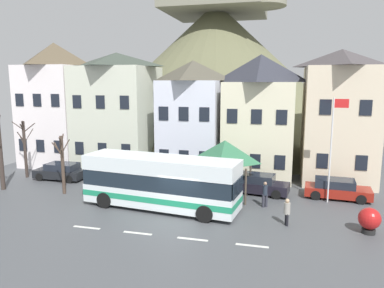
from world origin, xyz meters
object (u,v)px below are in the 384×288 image
(hilltop_castle, at_px, (216,70))
(bare_tree_01, at_px, (0,153))
(bus_shelter, at_px, (225,151))
(townhouse_04, at_px, (338,116))
(townhouse_02, at_px, (193,117))
(townhouse_03, at_px, (259,116))
(parked_car_00, at_px, (61,171))
(parked_car_03, at_px, (258,184))
(harbour_buoy, at_px, (369,219))
(public_bench, at_px, (238,180))
(bare_tree_02, at_px, (25,147))
(parked_car_02, at_px, (117,172))
(parked_car_01, at_px, (337,189))
(pedestrian_00, at_px, (287,210))
(pedestrian_01, at_px, (265,194))
(bare_tree_00, at_px, (62,162))
(transit_bus, at_px, (161,183))
(townhouse_01, at_px, (118,111))
(flagpole, at_px, (333,143))

(hilltop_castle, bearing_deg, bare_tree_01, -112.38)
(hilltop_castle, xyz_separation_m, bus_shelter, (5.23, -23.86, -6.27))
(townhouse_04, bearing_deg, townhouse_02, -177.92)
(townhouse_03, bearing_deg, parked_car_00, -160.63)
(hilltop_castle, distance_m, parked_car_03, 25.56)
(harbour_buoy, relative_size, bare_tree_01, 0.25)
(public_bench, bearing_deg, bare_tree_01, -162.62)
(bare_tree_02, bearing_deg, harbour_buoy, -11.94)
(parked_car_02, bearing_deg, townhouse_03, 24.88)
(parked_car_00, xyz_separation_m, parked_car_01, (21.20, 0.41, -0.01))
(townhouse_02, distance_m, parked_car_00, 11.91)
(parked_car_00, height_order, bare_tree_02, bare_tree_02)
(bus_shelter, distance_m, pedestrian_00, 6.62)
(pedestrian_01, bearing_deg, bare_tree_02, 172.72)
(townhouse_02, bearing_deg, bus_shelter, -58.21)
(pedestrian_01, height_order, bare_tree_00, bare_tree_00)
(parked_car_00, height_order, public_bench, parked_car_00)
(parked_car_03, bearing_deg, transit_bus, -132.75)
(hilltop_castle, distance_m, bare_tree_02, 26.73)
(transit_bus, distance_m, parked_car_00, 11.20)
(bus_shelter, height_order, parked_car_03, bus_shelter)
(townhouse_01, bearing_deg, parked_car_00, -114.57)
(townhouse_01, relative_size, townhouse_02, 1.08)
(parked_car_00, bearing_deg, townhouse_04, -165.14)
(hilltop_castle, height_order, pedestrian_00, hilltop_castle)
(pedestrian_00, bearing_deg, bare_tree_00, 172.32)
(townhouse_04, relative_size, pedestrian_01, 6.31)
(parked_car_01, relative_size, parked_car_02, 1.07)
(public_bench, xyz_separation_m, bare_tree_01, (-16.77, -5.25, 2.25))
(bus_shelter, distance_m, flagpole, 7.02)
(townhouse_02, bearing_deg, bare_tree_01, -144.13)
(townhouse_03, distance_m, pedestrian_00, 11.87)
(townhouse_04, height_order, pedestrian_00, townhouse_04)
(parked_car_02, height_order, flagpole, flagpole)
(parked_car_01, distance_m, pedestrian_01, 5.56)
(hilltop_castle, relative_size, pedestrian_00, 25.48)
(townhouse_01, distance_m, townhouse_04, 19.12)
(parked_car_03, bearing_deg, townhouse_03, 102.49)
(public_bench, xyz_separation_m, flagpole, (6.37, -2.35, 3.53))
(pedestrian_01, bearing_deg, bare_tree_01, -177.23)
(hilltop_castle, xyz_separation_m, parked_car_03, (7.50, -22.82, -8.73))
(bus_shelter, height_order, pedestrian_00, bus_shelter)
(parked_car_02, height_order, harbour_buoy, parked_car_02)
(townhouse_02, xyz_separation_m, parked_car_03, (6.12, -5.18, -4.15))
(transit_bus, relative_size, public_bench, 5.65)
(townhouse_04, distance_m, pedestrian_01, 10.77)
(pedestrian_01, bearing_deg, hilltop_castle, 107.62)
(bare_tree_00, distance_m, bare_tree_02, 6.53)
(townhouse_03, xyz_separation_m, public_bench, (-1.24, -3.74, -4.57))
(harbour_buoy, height_order, bare_tree_01, bare_tree_01)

